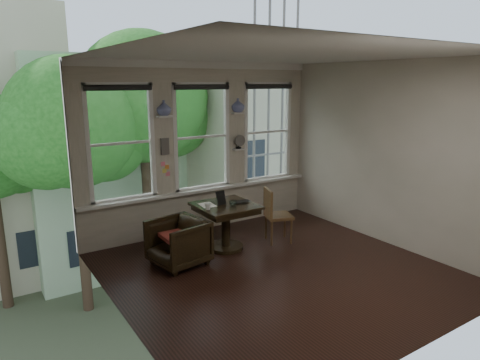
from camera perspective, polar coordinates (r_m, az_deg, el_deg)
ground at (r=6.31m, az=4.96°, el=-12.00°), size 4.50×4.50×0.00m
ceiling at (r=5.73m, az=5.56°, el=16.32°), size 4.50×4.50×0.00m
wall_back at (r=7.70m, az=-5.23°, el=4.26°), size 4.50×0.00×4.50m
wall_front at (r=4.36m, az=23.94°, el=-3.61°), size 4.50×0.00×4.50m
wall_left at (r=4.81m, az=-16.31°, el=-1.53°), size 0.00×4.50×4.50m
wall_right at (r=7.43m, az=19.01°, el=3.29°), size 0.00×4.50×4.50m
window_left at (r=7.11m, az=-15.65°, el=4.75°), size 1.10×0.12×1.90m
window_center at (r=7.67m, az=-5.26°, el=5.74°), size 1.10×0.12×1.90m
window_right at (r=8.44m, az=3.51°, el=6.43°), size 1.10×0.12×1.90m
shelf_left at (r=7.23m, az=-10.07°, el=8.34°), size 0.26×0.16×0.03m
shelf_right at (r=7.91m, az=-0.28°, el=8.93°), size 0.26×0.16×0.03m
intercom at (r=7.31m, az=-10.01°, el=4.45°), size 0.14×0.06×0.28m
sticky_notes at (r=7.38m, az=-9.92°, el=1.77°), size 0.16×0.01×0.24m
desk_fan at (r=7.96m, az=-0.19°, el=4.82°), size 0.20×0.20×0.24m
vase_left at (r=7.22m, az=-10.12°, el=9.44°), size 0.24×0.24×0.25m
vase_right at (r=7.90m, az=-0.28°, el=9.93°), size 0.24×0.24×0.25m
table at (r=6.93m, az=-1.90°, el=-6.27°), size 0.90×0.90×0.75m
armchair_left at (r=6.43m, az=-8.23°, el=-8.26°), size 0.88×0.86×0.69m
cushion_red at (r=6.39m, az=-8.26°, el=-7.39°), size 0.45×0.45×0.06m
side_chair_right at (r=7.26m, az=5.18°, el=-4.72°), size 0.54×0.54×0.92m
laptop at (r=6.88m, az=0.25°, el=-3.03°), size 0.34×0.24×0.03m
mug at (r=6.55m, az=-4.29°, el=-3.54°), size 0.12×0.12×0.10m
drinking_glass at (r=6.73m, az=-0.94°, el=-3.11°), size 0.14×0.14×0.09m
tablet at (r=6.80m, az=-2.57°, el=-2.38°), size 0.17×0.09×0.22m
papers at (r=6.81m, az=-4.41°, el=-3.33°), size 0.25×0.32×0.00m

